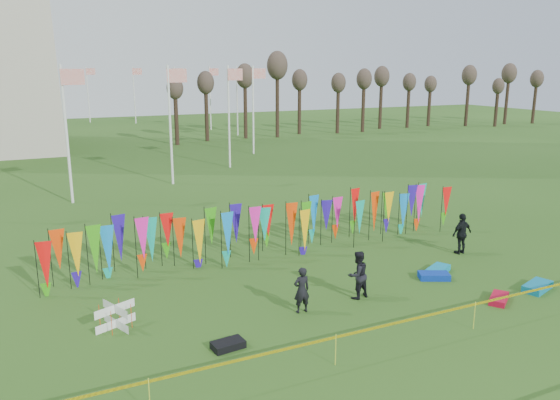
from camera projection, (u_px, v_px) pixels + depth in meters
name	position (u px, v px, depth m)	size (l,w,h in m)	color
ground	(367.00, 329.00, 16.74)	(160.00, 160.00, 0.00)	#254914
banner_row	(274.00, 224.00, 23.16)	(18.64, 0.64, 2.21)	black
caution_tape_near	(390.00, 326.00, 15.25)	(26.00, 0.02, 0.90)	#FFE605
tree_line	(385.00, 81.00, 67.21)	(53.92, 1.92, 7.84)	#38271C
box_kite	(116.00, 316.00, 16.71)	(0.70, 0.70, 0.78)	red
person_left	(302.00, 290.00, 17.71)	(0.57, 0.41, 1.55)	black
person_mid	(358.00, 275.00, 18.81)	(0.82, 0.51, 1.70)	black
person_right	(462.00, 234.00, 23.34)	(1.05, 0.60, 1.79)	black
kite_bag_turquoise	(438.00, 270.00, 21.32)	(1.15, 0.57, 0.23)	#0B86B3
kite_bag_blue	(434.00, 276.00, 20.68)	(1.13, 0.59, 0.24)	#0A31AC
kite_bag_red	(499.00, 299.00, 18.68)	(1.11, 0.51, 0.20)	#B70C29
kite_bag_black	(228.00, 345.00, 15.56)	(0.92, 0.53, 0.21)	black
kite_bag_teal	(537.00, 287.00, 19.65)	(1.31, 0.63, 0.25)	#0B76A0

